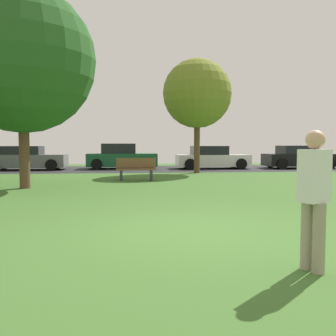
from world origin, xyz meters
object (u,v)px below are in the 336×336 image
object	(u,v)px
person_catcher	(314,195)
parked_car_green	(121,157)
parked_car_grey	(26,159)
park_bench	(136,169)
parked_car_white	(212,158)
maple_tree_near	(22,60)
oak_tree_center	(197,94)
parked_car_black	(299,158)

from	to	relation	value
person_catcher	parked_car_green	bearing A→B (deg)	73.02
parked_car_grey	park_bench	distance (m)	9.29
parked_car_white	parked_car_grey	bearing A→B (deg)	-179.67
parked_car_grey	parked_car_white	size ratio (longest dim) A/B	1.02
maple_tree_near	parked_car_green	distance (m)	10.86
parked_car_grey	parked_car_white	bearing A→B (deg)	0.33
person_catcher	oak_tree_center	bearing A→B (deg)	59.91
parked_car_green	parked_car_white	xyz separation A→B (m)	(5.43, -0.49, -0.06)
person_catcher	maple_tree_near	bearing A→B (deg)	97.60
oak_tree_center	person_catcher	distance (m)	15.08
person_catcher	parked_car_black	xyz separation A→B (m)	(8.34, 17.89, -0.23)
parked_car_green	parked_car_white	distance (m)	5.45
parked_car_grey	parked_car_green	size ratio (longest dim) A/B	1.07
maple_tree_near	park_bench	world-z (taller)	maple_tree_near
maple_tree_near	parked_car_green	world-z (taller)	maple_tree_near
maple_tree_near	person_catcher	world-z (taller)	maple_tree_near
person_catcher	parked_car_white	world-z (taller)	person_catcher
parked_car_white	parked_car_green	bearing A→B (deg)	174.86
parked_car_grey	parked_car_black	xyz separation A→B (m)	(16.29, -0.08, 0.01)
maple_tree_near	parked_car_black	xyz separation A→B (m)	(13.82, 9.22, -3.53)
parked_car_green	parked_car_black	size ratio (longest dim) A/B	0.96
parked_car_grey	parked_car_green	distance (m)	5.45
person_catcher	parked_car_black	world-z (taller)	person_catcher
parked_car_white	park_bench	world-z (taller)	parked_car_white
parked_car_grey	parked_car_green	xyz separation A→B (m)	(5.43, 0.55, 0.05)
parked_car_green	parked_car_black	world-z (taller)	parked_car_green
oak_tree_center	maple_tree_near	world-z (taller)	maple_tree_near
oak_tree_center	park_bench	distance (m)	5.99
parked_car_white	parked_car_black	distance (m)	5.44
parked_car_grey	parked_car_black	world-z (taller)	parked_car_black
parked_car_green	parked_car_white	size ratio (longest dim) A/B	0.95
parked_car_grey	park_bench	xyz separation A→B (m)	(6.17, -6.94, -0.17)
oak_tree_center	park_bench	bearing A→B (deg)	-130.82
maple_tree_near	parked_car_white	distance (m)	13.06
park_bench	parked_car_grey	bearing A→B (deg)	-48.36
person_catcher	park_bench	size ratio (longest dim) A/B	1.00
maple_tree_near	parked_car_white	xyz separation A→B (m)	(8.39, 9.37, -3.54)
maple_tree_near	park_bench	distance (m)	5.75
maple_tree_near	park_bench	size ratio (longest dim) A/B	4.09
parked_car_grey	person_catcher	bearing A→B (deg)	-66.13
person_catcher	parked_car_white	size ratio (longest dim) A/B	0.37
maple_tree_near	person_catcher	distance (m)	10.77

